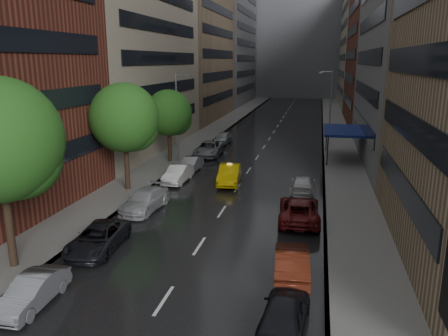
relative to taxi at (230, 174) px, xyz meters
The scene contains 14 objects.
road 26.79m from the taxi, 88.04° to the left, with size 14.00×140.00×0.01m, color black.
sidewalk_left 27.96m from the taxi, 106.81° to the left, with size 4.00×140.00×0.15m, color gray.
sidewalk_right 28.55m from the taxi, 69.67° to the left, with size 4.00×140.00×0.15m, color gray.
buildings_left 41.14m from the taxi, 111.61° to the left, with size 8.00×108.00×38.00m.
buildings_right 39.69m from the taxi, 64.56° to the left, with size 8.05×109.10×36.00m.
building_far 95.97m from the taxi, 89.45° to the left, with size 40.00×14.00×32.00m, color slate.
tree_mid 10.04m from the taxi, 153.21° to the right, with size 5.48×5.48×8.73m.
tree_far 11.04m from the taxi, 139.21° to the left, with size 4.73×4.73×7.53m.
taxi is the anchor object (origin of this frame).
parked_cars_left 4.54m from the taxi, behind, with size 2.92×42.99×1.59m.
parked_cars_right 12.47m from the taxi, 59.56° to the right, with size 2.91×23.59×1.58m.
street_lamp_left 10.42m from the taxi, 135.19° to the left, with size 1.74×0.22×9.00m.
street_lamp_right 23.76m from the taxi, 68.35° to the left, with size 1.74×0.22×9.00m.
awning 15.55m from the taxi, 49.91° to the left, with size 4.00×8.00×3.12m.
Camera 1 is at (6.30, -12.45, 10.41)m, focal length 35.00 mm.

